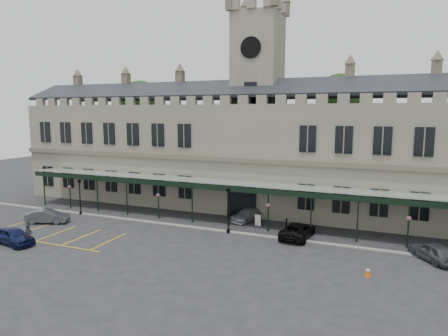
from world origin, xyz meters
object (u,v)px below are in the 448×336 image
at_px(car_taxi, 248,215).
at_px(car_right_a, 433,252).
at_px(clock_tower, 258,95).
at_px(lamp_post_left, 80,192).
at_px(car_left_a, 14,236).
at_px(car_van, 298,230).
at_px(lamp_post_mid, 228,205).
at_px(station_building, 257,153).
at_px(person_a, 28,236).
at_px(traffic_cone, 368,272).
at_px(car_left_b, 47,216).
at_px(sign_board, 258,220).

relative_size(car_taxi, car_right_a, 1.03).
xyz_separation_m(clock_tower, lamp_post_left, (-16.84, -10.63, -10.63)).
relative_size(car_left_a, car_van, 0.87).
distance_m(car_left_a, car_van, 24.64).
bearing_deg(clock_tower, lamp_post_mid, -86.21).
bearing_deg(car_left_a, lamp_post_mid, -47.30).
xyz_separation_m(station_building, person_a, (-13.20, -20.65, -5.51)).
bearing_deg(lamp_post_mid, traffic_cone, -23.59).
bearing_deg(person_a, station_building, 31.56).
bearing_deg(car_left_a, clock_tower, -25.78).
bearing_deg(car_left_b, car_left_a, -178.61).
relative_size(lamp_post_mid, car_left_b, 1.09).
distance_m(car_taxi, person_a, 20.47).
height_order(traffic_cone, car_right_a, car_right_a).
bearing_deg(clock_tower, station_building, -90.00).
bearing_deg(car_left_a, person_a, -81.52).
height_order(station_building, lamp_post_left, station_building).
xyz_separation_m(sign_board, car_left_a, (-17.55, -13.30, 0.19)).
relative_size(clock_tower, car_taxi, 5.77).
bearing_deg(car_right_a, lamp_post_mid, -37.66).
relative_size(sign_board, car_right_a, 0.27).
bearing_deg(clock_tower, car_right_a, -32.38).
bearing_deg(traffic_cone, lamp_post_left, 169.61).
height_order(traffic_cone, person_a, person_a).
distance_m(station_building, person_a, 25.12).
distance_m(lamp_post_left, lamp_post_mid, 17.55).
bearing_deg(car_left_b, lamp_post_left, -30.40).
height_order(clock_tower, car_van, clock_tower).
relative_size(clock_tower, lamp_post_mid, 5.45).
distance_m(station_building, clock_tower, 6.64).
xyz_separation_m(traffic_cone, person_a, (-26.48, -4.58, 0.63)).
bearing_deg(lamp_post_left, car_left_b, -99.38).
bearing_deg(sign_board, car_van, -12.14).
bearing_deg(traffic_cone, car_right_a, 48.26).
bearing_deg(car_taxi, car_left_a, -118.25).
relative_size(car_left_b, person_a, 2.18).
bearing_deg(car_left_b, car_van, -99.42).
bearing_deg(lamp_post_mid, car_taxi, 86.42).
xyz_separation_m(car_taxi, car_van, (6.00, -3.60, 0.07)).
height_order(traffic_cone, car_taxi, car_taxi).
distance_m(sign_board, car_taxi, 2.09).
relative_size(lamp_post_mid, sign_board, 4.02).
xyz_separation_m(lamp_post_left, car_left_b, (-0.66, -3.99, -1.80)).
xyz_separation_m(station_building, clock_tower, (0.00, 0.09, 6.64)).
distance_m(station_building, car_left_b, 23.48).
relative_size(clock_tower, traffic_cone, 37.06).
bearing_deg(lamp_post_left, person_a, -70.19).
height_order(lamp_post_mid, sign_board, lamp_post_mid).
bearing_deg(car_van, lamp_post_mid, 13.52).
height_order(traffic_cone, car_left_b, car_left_b).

